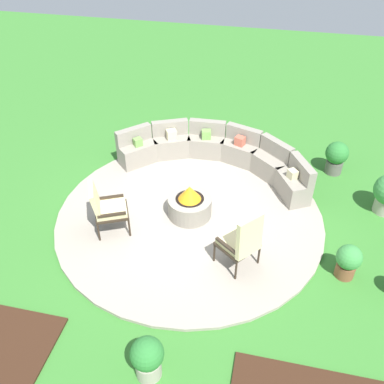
{
  "coord_description": "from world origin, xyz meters",
  "views": [
    {
      "loc": [
        1.36,
        -5.93,
        5.39
      ],
      "look_at": [
        0.0,
        0.2,
        0.45
      ],
      "focal_mm": 39.36,
      "sensor_mm": 36.0,
      "label": 1
    }
  ],
  "objects_px": {
    "potted_plant_0": "(336,156)",
    "potted_plant_3": "(147,358)",
    "curved_stone_bench": "(218,154)",
    "fire_pit": "(190,204)",
    "lounge_chair_front_left": "(106,207)",
    "potted_plant_1": "(348,260)",
    "lounge_chair_front_right": "(242,241)"
  },
  "relations": [
    {
      "from": "potted_plant_3",
      "to": "lounge_chair_front_right",
      "type": "bearing_deg",
      "value": 66.3
    },
    {
      "from": "potted_plant_0",
      "to": "curved_stone_bench",
      "type": "bearing_deg",
      "value": -170.56
    },
    {
      "from": "potted_plant_0",
      "to": "potted_plant_3",
      "type": "height_order",
      "value": "potted_plant_0"
    },
    {
      "from": "fire_pit",
      "to": "lounge_chair_front_right",
      "type": "distance_m",
      "value": 1.57
    },
    {
      "from": "lounge_chair_front_right",
      "to": "potted_plant_1",
      "type": "xyz_separation_m",
      "value": [
        1.71,
        0.2,
        -0.27
      ]
    },
    {
      "from": "lounge_chair_front_left",
      "to": "potted_plant_0",
      "type": "relative_size",
      "value": 1.37
    },
    {
      "from": "curved_stone_bench",
      "to": "potted_plant_0",
      "type": "distance_m",
      "value": 2.54
    },
    {
      "from": "curved_stone_bench",
      "to": "potted_plant_3",
      "type": "relative_size",
      "value": 6.02
    },
    {
      "from": "lounge_chair_front_right",
      "to": "potted_plant_3",
      "type": "bearing_deg",
      "value": -166.08
    },
    {
      "from": "lounge_chair_front_left",
      "to": "potted_plant_1",
      "type": "height_order",
      "value": "lounge_chair_front_left"
    },
    {
      "from": "fire_pit",
      "to": "curved_stone_bench",
      "type": "xyz_separation_m",
      "value": [
        0.24,
        1.72,
        0.07
      ]
    },
    {
      "from": "lounge_chair_front_left",
      "to": "potted_plant_0",
      "type": "distance_m",
      "value": 5.0
    },
    {
      "from": "potted_plant_0",
      "to": "potted_plant_1",
      "type": "height_order",
      "value": "potted_plant_0"
    },
    {
      "from": "potted_plant_0",
      "to": "potted_plant_3",
      "type": "distance_m",
      "value": 5.92
    },
    {
      "from": "fire_pit",
      "to": "potted_plant_1",
      "type": "relative_size",
      "value": 1.3
    },
    {
      "from": "curved_stone_bench",
      "to": "potted_plant_3",
      "type": "height_order",
      "value": "curved_stone_bench"
    },
    {
      "from": "fire_pit",
      "to": "curved_stone_bench",
      "type": "relative_size",
      "value": 0.2
    },
    {
      "from": "curved_stone_bench",
      "to": "potted_plant_0",
      "type": "height_order",
      "value": "curved_stone_bench"
    },
    {
      "from": "fire_pit",
      "to": "potted_plant_1",
      "type": "xyz_separation_m",
      "value": [
        2.81,
        -0.87,
        0.04
      ]
    },
    {
      "from": "lounge_chair_front_right",
      "to": "potted_plant_0",
      "type": "relative_size",
      "value": 1.5
    },
    {
      "from": "lounge_chair_front_left",
      "to": "potted_plant_3",
      "type": "distance_m",
      "value": 2.92
    },
    {
      "from": "fire_pit",
      "to": "potted_plant_0",
      "type": "relative_size",
      "value": 1.11
    },
    {
      "from": "fire_pit",
      "to": "lounge_chair_front_left",
      "type": "relative_size",
      "value": 0.81
    },
    {
      "from": "potted_plant_0",
      "to": "potted_plant_3",
      "type": "xyz_separation_m",
      "value": [
        -2.58,
        -5.33,
        -0.03
      ]
    },
    {
      "from": "fire_pit",
      "to": "lounge_chair_front_left",
      "type": "distance_m",
      "value": 1.56
    },
    {
      "from": "potted_plant_3",
      "to": "curved_stone_bench",
      "type": "bearing_deg",
      "value": 89.13
    },
    {
      "from": "curved_stone_bench",
      "to": "potted_plant_3",
      "type": "bearing_deg",
      "value": -90.87
    },
    {
      "from": "potted_plant_3",
      "to": "potted_plant_0",
      "type": "bearing_deg",
      "value": 64.17
    },
    {
      "from": "curved_stone_bench",
      "to": "potted_plant_1",
      "type": "bearing_deg",
      "value": -45.2
    },
    {
      "from": "potted_plant_0",
      "to": "potted_plant_1",
      "type": "xyz_separation_m",
      "value": [
        0.06,
        -3.0,
        -0.06
      ]
    },
    {
      "from": "curved_stone_bench",
      "to": "lounge_chair_front_right",
      "type": "distance_m",
      "value": 2.93
    },
    {
      "from": "lounge_chair_front_right",
      "to": "potted_plant_3",
      "type": "height_order",
      "value": "lounge_chair_front_right"
    }
  ]
}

